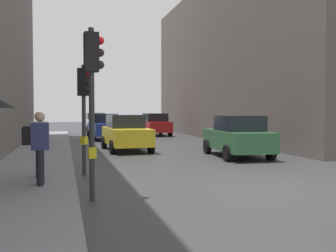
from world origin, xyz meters
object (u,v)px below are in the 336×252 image
at_px(car_red_sedan, 154,124).
at_px(car_white_compact, 96,122).
at_px(car_yellow_taxi, 126,133).
at_px(pedestrian_with_black_backpack, 38,141).
at_px(traffic_light_near_right, 84,99).
at_px(pedestrian_with_grey_backpack, 38,144).
at_px(car_green_estate, 237,136).
at_px(traffic_light_near_left, 93,82).
at_px(car_blue_van, 104,127).

height_order(car_red_sedan, car_white_compact, same).
distance_m(car_yellow_taxi, pedestrian_with_black_backpack, 8.68).
height_order(car_red_sedan, pedestrian_with_black_backpack, pedestrian_with_black_backpack).
relative_size(car_red_sedan, car_yellow_taxi, 1.00).
bearing_deg(pedestrian_with_black_backpack, car_yellow_taxi, 65.41).
relative_size(traffic_light_near_right, pedestrian_with_grey_backpack, 1.89).
distance_m(car_white_compact, car_green_estate, 22.88).
bearing_deg(car_red_sedan, car_yellow_taxi, -110.22).
bearing_deg(car_white_compact, car_green_estate, -79.51).
distance_m(car_white_compact, pedestrian_with_grey_backpack, 27.82).
distance_m(traffic_light_near_left, pedestrian_with_black_backpack, 3.02).
bearing_deg(traffic_light_near_left, pedestrian_with_black_backpack, 118.95).
distance_m(traffic_light_near_left, pedestrian_with_grey_backpack, 2.25).
xyz_separation_m(car_blue_van, pedestrian_with_black_backpack, (-3.32, -15.55, 0.29)).
xyz_separation_m(traffic_light_near_left, car_blue_van, (2.03, 17.88, -1.70)).
bearing_deg(traffic_light_near_left, car_red_sedan, 73.33).
xyz_separation_m(traffic_light_near_right, car_red_sedan, (6.29, 17.51, -1.43)).
xyz_separation_m(car_blue_van, car_green_estate, (4.44, -11.51, 0.00)).
bearing_deg(car_yellow_taxi, pedestrian_with_black_backpack, -114.59).
relative_size(car_red_sedan, car_white_compact, 1.00).
xyz_separation_m(traffic_light_near_left, car_white_compact, (2.30, 28.87, -1.70)).
height_order(traffic_light_near_left, car_white_compact, traffic_light_near_left).
bearing_deg(traffic_light_near_left, car_white_compact, 85.44).
relative_size(traffic_light_near_left, pedestrian_with_grey_backpack, 2.11).
bearing_deg(car_white_compact, car_blue_van, -91.42).
bearing_deg(car_green_estate, car_yellow_taxi, 137.22).
relative_size(traffic_light_near_left, pedestrian_with_black_backpack, 2.11).
bearing_deg(car_yellow_taxi, pedestrian_with_grey_backpack, -111.52).
distance_m(traffic_light_near_right, traffic_light_near_left, 3.49).
bearing_deg(traffic_light_near_right, traffic_light_near_left, -89.95).
xyz_separation_m(car_green_estate, pedestrian_with_black_backpack, (-7.76, -4.04, 0.29)).
height_order(car_blue_van, pedestrian_with_grey_backpack, pedestrian_with_grey_backpack).
bearing_deg(pedestrian_with_black_backpack, traffic_light_near_right, 41.66).
height_order(traffic_light_near_left, pedestrian_with_black_backpack, traffic_light_near_left).
height_order(car_yellow_taxi, pedestrian_with_black_backpack, pedestrian_with_black_backpack).
relative_size(car_red_sedan, pedestrian_with_grey_backpack, 2.40).
bearing_deg(traffic_light_near_left, car_green_estate, 44.60).
bearing_deg(pedestrian_with_black_backpack, car_blue_van, 77.94).
height_order(traffic_light_near_right, pedestrian_with_grey_backpack, traffic_light_near_right).
bearing_deg(traffic_light_near_left, pedestrian_with_grey_backpack, 133.54).
bearing_deg(car_green_estate, car_blue_van, 111.09).
distance_m(traffic_light_near_right, pedestrian_with_grey_backpack, 2.77).
distance_m(traffic_light_near_left, car_blue_van, 18.08).
xyz_separation_m(traffic_light_near_left, car_yellow_taxi, (2.32, 10.22, -1.70)).
xyz_separation_m(traffic_light_near_right, traffic_light_near_left, (0.00, -3.48, 0.26)).
height_order(pedestrian_with_grey_backpack, pedestrian_with_black_backpack, same).
bearing_deg(car_red_sedan, traffic_light_near_right, -109.75).
bearing_deg(car_blue_van, car_yellow_taxi, -87.86).
bearing_deg(car_blue_van, pedestrian_with_black_backpack, -102.06).
relative_size(car_white_compact, pedestrian_with_black_backpack, 2.41).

